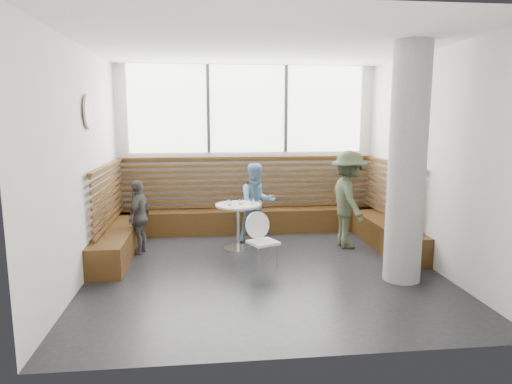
{
  "coord_description": "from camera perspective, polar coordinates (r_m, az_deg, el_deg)",
  "views": [
    {
      "loc": [
        -0.84,
        -6.39,
        2.24
      ],
      "look_at": [
        0.0,
        1.0,
        1.0
      ],
      "focal_mm": 32.0,
      "sensor_mm": 36.0,
      "label": 1
    }
  ],
  "objects": [
    {
      "name": "glass_mid",
      "position": [
        7.63,
        -1.96,
        -1.13
      ],
      "size": [
        0.08,
        0.08,
        0.12
      ],
      "primitive_type": "cylinder",
      "color": "white",
      "rests_on": "cafe_table"
    },
    {
      "name": "booth",
      "position": [
        8.41,
        -0.59,
        -3.12
      ],
      "size": [
        5.0,
        2.5,
        1.44
      ],
      "color": "#3F270F",
      "rests_on": "ground"
    },
    {
      "name": "cafe_chair",
      "position": [
        6.75,
        0.84,
        -5.54
      ],
      "size": [
        0.4,
        0.39,
        0.84
      ],
      "rotation": [
        0.0,
        0.0,
        0.42
      ],
      "color": "white",
      "rests_on": "ground"
    },
    {
      "name": "plate_far",
      "position": [
        7.83,
        -1.76,
        -1.23
      ],
      "size": [
        0.21,
        0.21,
        0.01
      ],
      "primitive_type": "cylinder",
      "color": "white",
      "rests_on": "cafe_table"
    },
    {
      "name": "glass_right",
      "position": [
        7.66,
        -0.47,
        -1.1
      ],
      "size": [
        0.07,
        0.07,
        0.11
      ],
      "primitive_type": "cylinder",
      "color": "white",
      "rests_on": "cafe_table"
    },
    {
      "name": "menu_card",
      "position": [
        7.46,
        -1.53,
        -1.82
      ],
      "size": [
        0.22,
        0.16,
        0.0
      ],
      "primitive_type": "cube",
      "rotation": [
        0.0,
        0.0,
        -0.05
      ],
      "color": "#A5C64C",
      "rests_on": "cafe_table"
    },
    {
      "name": "wall_art",
      "position": [
        6.98,
        -20.19,
        9.39
      ],
      "size": [
        0.03,
        0.5,
        0.5
      ],
      "primitive_type": "cylinder",
      "rotation": [
        0.0,
        1.57,
        0.0
      ],
      "color": "white",
      "rests_on": "room"
    },
    {
      "name": "adult_man",
      "position": [
        7.95,
        11.48,
        -0.91
      ],
      "size": [
        0.65,
        1.09,
        1.67
      ],
      "primitive_type": "imported",
      "rotation": [
        0.0,
        0.0,
        1.6
      ],
      "color": "#3B432D",
      "rests_on": "ground"
    },
    {
      "name": "glass_left",
      "position": [
        7.57,
        -3.3,
        -1.23
      ],
      "size": [
        0.07,
        0.07,
        0.11
      ],
      "primitive_type": "cylinder",
      "color": "white",
      "rests_on": "cafe_table"
    },
    {
      "name": "concrete_column",
      "position": [
        6.41,
        18.37,
        3.26
      ],
      "size": [
        0.5,
        0.5,
        3.2
      ],
      "primitive_type": "cylinder",
      "color": "gray",
      "rests_on": "ground"
    },
    {
      "name": "cafe_table",
      "position": [
        7.7,
        -2.27,
        -3.16
      ],
      "size": [
        0.76,
        0.76,
        0.78
      ],
      "color": "silver",
      "rests_on": "ground"
    },
    {
      "name": "child_left",
      "position": [
        7.73,
        -14.41,
        -3.03
      ],
      "size": [
        0.47,
        0.77,
        1.22
      ],
      "primitive_type": "imported",
      "rotation": [
        0.0,
        0.0,
        -1.83
      ],
      "color": "#514E49",
      "rests_on": "ground"
    },
    {
      "name": "child_back",
      "position": [
        8.18,
        0.12,
        -1.34
      ],
      "size": [
        0.79,
        0.67,
        1.41
      ],
      "primitive_type": "imported",
      "rotation": [
        0.0,
        0.0,
        0.22
      ],
      "color": "#6895B4",
      "rests_on": "ground"
    },
    {
      "name": "plate_near",
      "position": [
        7.75,
        -3.45,
        -1.36
      ],
      "size": [
        0.19,
        0.19,
        0.01
      ],
      "primitive_type": "cylinder",
      "color": "white",
      "rests_on": "cafe_table"
    },
    {
      "name": "room",
      "position": [
        6.48,
        0.99,
        3.81
      ],
      "size": [
        5.0,
        5.0,
        3.2
      ],
      "color": "silver",
      "rests_on": "ground"
    }
  ]
}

